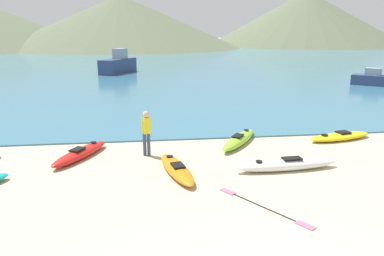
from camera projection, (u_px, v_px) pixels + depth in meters
bay_water at (162, 63)px, 48.24m from camera, size 160.00×70.00×0.06m
far_hill_midleft at (121, 22)px, 88.26m from camera, size 56.53×56.53×12.06m
far_hill_midright at (305, 19)px, 101.09m from camera, size 52.16×52.16×14.22m
kayak_on_sand_0 at (177, 169)px, 11.20m from camera, size 1.16×2.83×0.33m
kayak_on_sand_1 at (80, 153)px, 12.52m from camera, size 1.81×2.75×0.37m
kayak_on_sand_2 at (340, 136)px, 14.60m from camera, size 2.84×1.35×0.32m
kayak_on_sand_3 at (239, 140)px, 14.05m from camera, size 2.16×2.81×0.39m
kayak_on_sand_4 at (286, 165)px, 11.44m from camera, size 3.30×0.77×0.39m
person_near_waterline at (146, 130)px, 12.58m from camera, size 0.31×0.25×1.55m
moored_boat_0 at (118, 65)px, 36.51m from camera, size 3.54×4.74×2.34m
moored_boat_3 at (377, 79)px, 28.38m from camera, size 3.55×3.38×1.30m
loose_paddle at (263, 207)px, 9.05m from camera, size 1.69×2.42×0.03m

